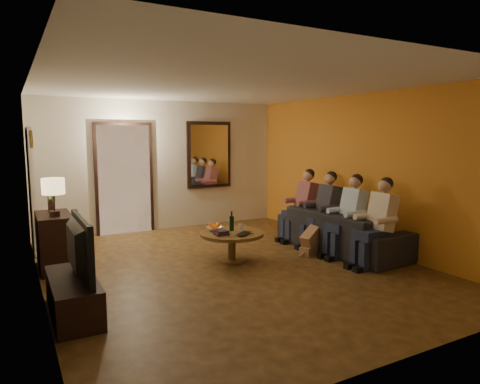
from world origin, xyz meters
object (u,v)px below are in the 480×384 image
dresser (55,241)px  bowl (215,229)px  person_c (325,213)px  person_a (379,226)px  sofa (341,231)px  person_d (304,208)px  tv_stand (73,296)px  laptop (247,234)px  table_lamp (54,197)px  person_b (350,219)px  dog (312,237)px  wine_bottle (232,221)px  coffee_table (232,247)px  tv (71,248)px

dresser → bowl: (2.21, -0.67, 0.08)m
person_c → bowl: size_ratio=4.63×
person_a → sofa: bearing=83.7°
dresser → person_d: 4.18m
bowl → sofa: bearing=-15.2°
tv_stand → laptop: laptop is taller
table_lamp → person_a: 4.60m
laptop → tv_stand: bearing=159.2°
person_a → person_b: (0.00, 0.60, 0.00)m
person_d → laptop: (-1.67, -0.84, -0.14)m
person_a → laptop: 1.93m
bowl → person_a: bearing=-36.8°
person_c → laptop: person_c is taller
dog → person_d: bearing=40.2°
sofa → person_a: person_a is taller
table_lamp → dog: size_ratio=0.96×
wine_bottle → laptop: wine_bottle is taller
dresser → table_lamp: bearing=-90.0°
dog → coffee_table: dog is taller
coffee_table → person_c: bearing=-1.1°
tv_stand → tv: 0.53m
dresser → person_d: (4.16, -0.32, 0.20)m
person_c → bowl: person_c is taller
tv → sofa: tv is taller
sofa → person_c: size_ratio=1.94×
person_d → laptop: person_d is taller
tv → bowl: tv is taller
person_c → wine_bottle: size_ratio=3.87×
dresser → coffee_table: 2.56m
dresser → sofa: bearing=-16.0°
person_d → bowl: bearing=-170.0°
tv_stand → dog: size_ratio=2.17×
person_b → wine_bottle: size_ratio=3.87×
dresser → tv: bearing=-90.0°
person_a → person_d: (0.00, 1.80, 0.00)m
dresser → tv_stand: size_ratio=0.74×
person_b → dog: bearing=139.1°
dresser → tv: (0.00, -1.84, 0.33)m
dog → laptop: bearing=159.6°
person_a → coffee_table: size_ratio=1.24×
dresser → tv_stand: dresser is taller
coffee_table → wine_bottle: 0.40m
table_lamp → dresser: bearing=90.0°
tv → dog: bearing=-79.4°
dresser → person_a: 4.67m
person_c → coffee_table: (-1.77, 0.04, -0.38)m
person_d → tv_stand: bearing=-160.0°
tv_stand → person_c: person_c is taller
dog → tv_stand: bearing=169.0°
wine_bottle → person_a: bearing=-37.9°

